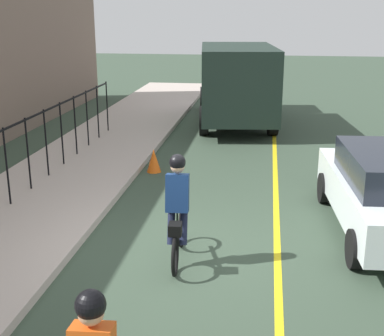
# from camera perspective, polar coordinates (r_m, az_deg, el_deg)

# --- Properties ---
(ground_plane) EXTENTS (80.00, 80.00, 0.00)m
(ground_plane) POSITION_cam_1_polar(r_m,az_deg,el_deg) (9.07, -1.08, -9.28)
(ground_plane) COLOR #364737
(lane_line_centre) EXTENTS (36.00, 0.12, 0.01)m
(lane_line_centre) POSITION_cam_1_polar(r_m,az_deg,el_deg) (8.98, 9.20, -9.78)
(lane_line_centre) COLOR yellow
(lane_line_centre) RESTS_ON ground
(cyclist_lead) EXTENTS (1.71, 0.38, 1.83)m
(cyclist_lead) POSITION_cam_1_polar(r_m,az_deg,el_deg) (8.46, -1.56, -4.53)
(cyclist_lead) COLOR black
(cyclist_lead) RESTS_ON ground
(box_truck_background) EXTENTS (6.94, 3.19, 2.78)m
(box_truck_background) POSITION_cam_1_polar(r_m,az_deg,el_deg) (19.00, 4.75, 9.40)
(box_truck_background) COLOR #1B2A23
(box_truck_background) RESTS_ON ground
(traffic_cone_near) EXTENTS (0.36, 0.36, 0.59)m
(traffic_cone_near) POSITION_cam_1_polar(r_m,az_deg,el_deg) (13.42, -4.14, 0.81)
(traffic_cone_near) COLOR orange
(traffic_cone_near) RESTS_ON ground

